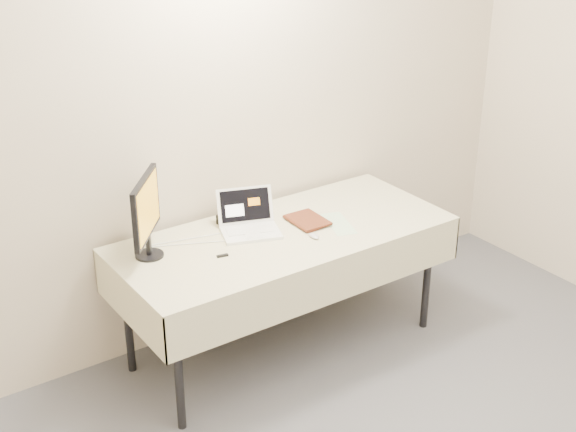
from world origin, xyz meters
TOP-DOWN VIEW (x-y plane):
  - back_wall at (0.00, 2.50)m, footprint 4.00×0.10m
  - table at (0.00, 2.05)m, footprint 1.86×0.81m
  - laptop at (-0.14, 2.19)m, footprint 0.39×0.38m
  - monitor at (-0.72, 2.21)m, footprint 0.29×0.34m
  - book at (0.09, 2.08)m, footprint 0.18×0.03m
  - alarm_clock at (-0.18, 2.35)m, footprint 0.14×0.10m
  - clicker at (0.10, 1.90)m, footprint 0.04×0.08m
  - paper_form at (0.32, 1.97)m, footprint 0.20×0.32m
  - usb_dongle at (-0.42, 1.99)m, footprint 0.06×0.03m

SIDE VIEW (x-z plane):
  - table at x=0.00m, z-range 0.31..1.05m
  - paper_form at x=0.32m, z-range 0.74..0.74m
  - usb_dongle at x=-0.42m, z-range 0.74..0.75m
  - clicker at x=0.10m, z-range 0.74..0.76m
  - alarm_clock at x=-0.18m, z-range 0.74..0.79m
  - laptop at x=-0.14m, z-range 0.69..0.89m
  - book at x=0.09m, z-range 0.74..0.98m
  - monitor at x=-0.72m, z-range 0.77..1.21m
  - back_wall at x=0.00m, z-range 0.00..2.70m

